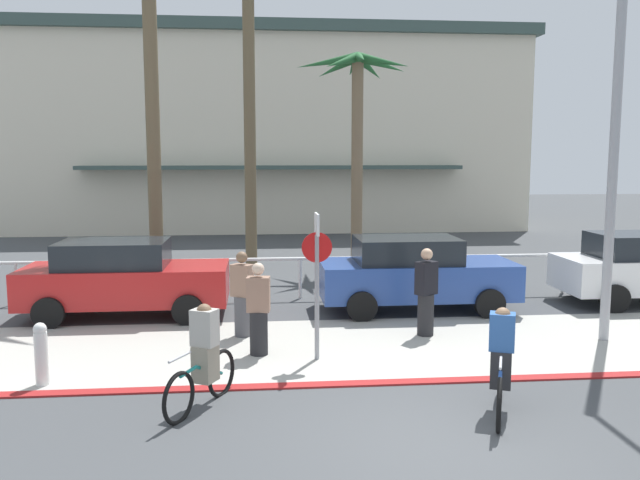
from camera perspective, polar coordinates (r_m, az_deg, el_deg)
The scene contains 18 objects.
ground_plane at distance 18.12m, azimuth 1.55°, elevation -3.95°, with size 80.00×80.00×0.00m, color #424447.
sidewalk_strip at distance 12.54m, azimuth 4.81°, elevation -9.06°, with size 44.00×4.00×0.02m, color #ADAAA0.
curb_paint at distance 10.68m, azimuth 6.76°, elevation -12.02°, with size 44.00×0.24×0.03m, color maroon.
building_backdrop at distance 33.83m, azimuth -4.30°, elevation 9.28°, with size 24.31×9.75×9.38m.
rail_fence at distance 16.51m, azimuth 2.19°, elevation -2.12°, with size 24.92×0.08×1.04m.
stop_sign_bike_lane at distance 11.33m, azimuth -0.27°, elevation -2.15°, with size 0.52×0.56×2.56m.
bollard_1 at distance 11.18m, azimuth -22.81°, elevation -8.97°, with size 0.20×0.20×1.00m.
streetlight_curb at distance 13.37m, azimuth 24.56°, elevation 9.81°, with size 0.24×2.54×7.50m.
palm_tree_0 at distance 18.22m, azimuth -14.44°, elevation 19.05°, with size 3.14×3.16×9.81m.
palm_tree_1 at distance 20.99m, azimuth -6.04°, elevation 17.25°, with size 3.26×3.10×9.84m.
palm_tree_2 at distance 20.97m, azimuth 3.15°, elevation 11.65°, with size 3.40×3.27×6.67m.
car_red_1 at distance 15.17m, azimuth -16.50°, elevation -3.13°, with size 4.40×2.02×1.69m.
car_blue_2 at distance 15.28m, azimuth 8.10°, elevation -2.82°, with size 4.40×2.02×1.69m.
cyclist_blue_0 at distance 9.61m, azimuth 15.27°, elevation -10.18°, with size 0.73×1.71×1.50m.
cyclist_teal_1 at distance 9.64m, azimuth -9.98°, elevation -9.98°, with size 0.90×1.64×1.50m.
pedestrian_0 at distance 13.18m, azimuth 9.09°, elevation -4.74°, with size 0.48×0.44×1.74m.
pedestrian_1 at distance 11.83m, azimuth -5.30°, elevation -6.27°, with size 0.43×0.36×1.67m.
pedestrian_2 at distance 13.05m, azimuth -6.68°, elevation -4.94°, with size 0.48×0.44×1.69m.
Camera 1 is at (-2.17, -7.64, 3.54)m, focal length 37.28 mm.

